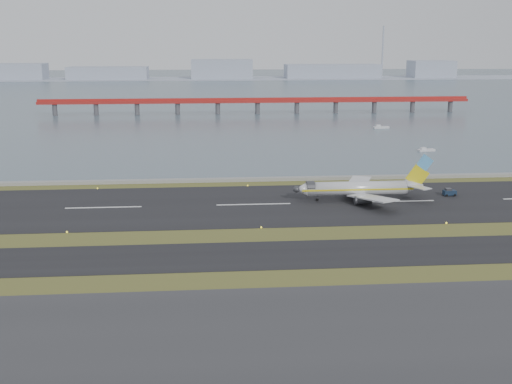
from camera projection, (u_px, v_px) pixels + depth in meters
ground at (264, 238)px, 144.05m from camera, size 1000.00×1000.00×0.00m
apron_strip at (302, 353)px, 90.71m from camera, size 1000.00×50.00×0.10m
taxiway_strip at (270, 255)px, 132.40m from camera, size 1000.00×18.00×0.10m
runway_strip at (254, 204)px, 173.13m from camera, size 1000.00×45.00×0.10m
seawall at (246, 180)px, 202.12m from camera, size 1000.00×2.50×1.00m
bay_water at (216, 89)px, 590.12m from camera, size 1400.00×800.00×1.30m
red_pier at (257, 102)px, 386.43m from camera, size 260.00×5.00×10.20m
far_shoreline at (225, 73)px, 744.98m from camera, size 1400.00×80.00×60.50m
airliner at (362, 188)px, 176.96m from camera, size 38.52×32.89×12.80m
pushback_tug at (449, 192)px, 182.52m from camera, size 3.60×2.22×2.26m
workboat_near at (426, 150)px, 256.40m from camera, size 7.37×3.69×1.71m
workboat_far at (381, 127)px, 323.41m from camera, size 8.05×3.22×1.91m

